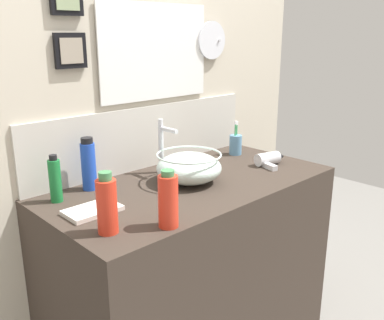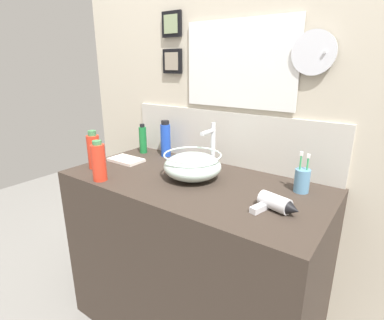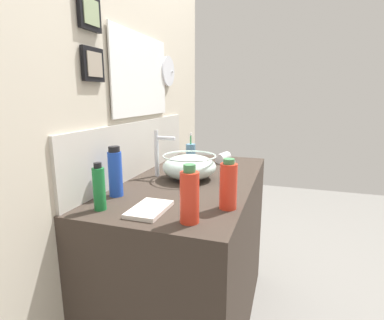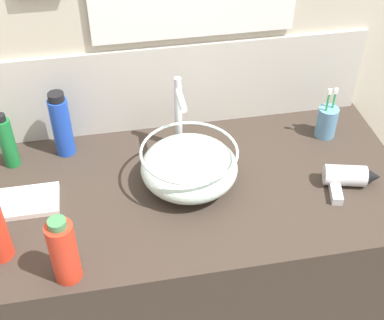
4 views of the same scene
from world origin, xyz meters
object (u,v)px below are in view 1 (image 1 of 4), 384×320
at_px(lotion_bottle, 107,205).
at_px(soap_dispenser, 89,165).
at_px(glass_bowl_sink, 189,167).
at_px(shampoo_bottle, 168,200).
at_px(hand_towel, 93,210).
at_px(faucet, 163,143).
at_px(toothbrush_cup, 236,144).
at_px(spray_bottle, 55,180).
at_px(hair_drier, 270,159).

bearing_deg(lotion_bottle, soap_dispenser, 67.02).
relative_size(glass_bowl_sink, shampoo_bottle, 1.43).
height_order(lotion_bottle, hand_towel, lotion_bottle).
bearing_deg(hand_towel, faucet, 19.85).
xyz_separation_m(faucet, lotion_bottle, (-0.52, -0.35, -0.05)).
relative_size(lotion_bottle, hand_towel, 1.05).
distance_m(toothbrush_cup, hand_towel, 0.96).
height_order(toothbrush_cup, shampoo_bottle, shampoo_bottle).
distance_m(spray_bottle, soap_dispenser, 0.16).
relative_size(faucet, hair_drier, 1.44).
bearing_deg(hand_towel, toothbrush_cup, 8.93).
distance_m(faucet, hand_towel, 0.52).
bearing_deg(lotion_bottle, spray_bottle, 89.23).
bearing_deg(spray_bottle, toothbrush_cup, -2.09).
xyz_separation_m(glass_bowl_sink, hand_towel, (-0.47, 0.00, -0.06)).
bearing_deg(hair_drier, faucet, 150.18).
bearing_deg(hand_towel, lotion_bottle, -105.11).
xyz_separation_m(toothbrush_cup, soap_dispenser, (-0.83, 0.07, 0.05)).
bearing_deg(faucet, soap_dispenser, 172.77).
distance_m(shampoo_bottle, spray_bottle, 0.49).
relative_size(soap_dispenser, hand_towel, 1.12).
bearing_deg(spray_bottle, glass_bowl_sink, -19.93).
distance_m(hair_drier, shampoo_bottle, 0.83).
relative_size(hair_drier, toothbrush_cup, 0.95).
bearing_deg(faucet, hand_towel, -160.15).
xyz_separation_m(lotion_bottle, shampoo_bottle, (0.17, -0.10, -0.00)).
height_order(hair_drier, hand_towel, hair_drier).
distance_m(toothbrush_cup, shampoo_bottle, 0.93).
distance_m(glass_bowl_sink, soap_dispenser, 0.42).
distance_m(faucet, shampoo_bottle, 0.57).
relative_size(lotion_bottle, soap_dispenser, 0.94).
bearing_deg(shampoo_bottle, hair_drier, 12.84).
height_order(hair_drier, lotion_bottle, lotion_bottle).
height_order(faucet, hand_towel, faucet).
xyz_separation_m(soap_dispenser, hand_towel, (-0.12, -0.22, -0.10)).
xyz_separation_m(faucet, soap_dispenser, (-0.35, 0.04, -0.04)).
relative_size(faucet, spray_bottle, 1.35).
distance_m(hair_drier, toothbrush_cup, 0.24).
height_order(toothbrush_cup, spray_bottle, spray_bottle).
bearing_deg(toothbrush_cup, soap_dispenser, 175.44).
bearing_deg(hand_towel, soap_dispenser, 61.21).
bearing_deg(soap_dispenser, lotion_bottle, -112.98).
xyz_separation_m(spray_bottle, soap_dispenser, (0.16, 0.03, 0.02)).
relative_size(faucet, hand_towel, 1.28).
xyz_separation_m(glass_bowl_sink, faucet, (-0.00, 0.17, 0.08)).
distance_m(faucet, toothbrush_cup, 0.49).
bearing_deg(shampoo_bottle, hand_towel, 113.89).
bearing_deg(hair_drier, shampoo_bottle, -167.16).
bearing_deg(lotion_bottle, shampoo_bottle, -30.43).
distance_m(glass_bowl_sink, toothbrush_cup, 0.50).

